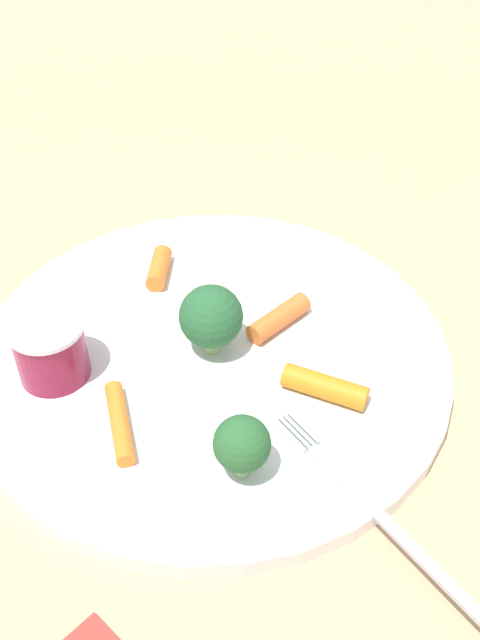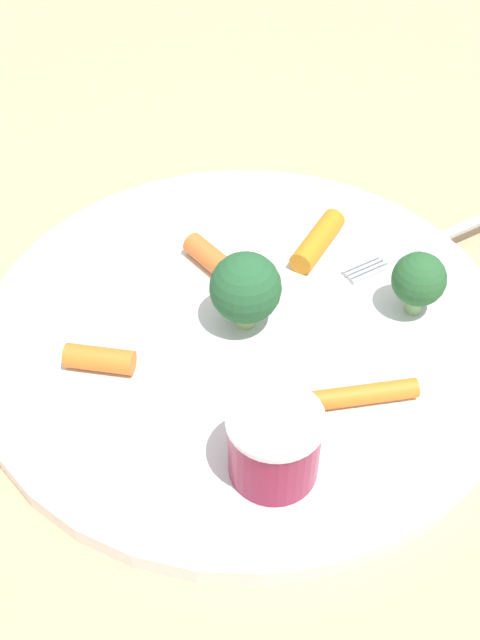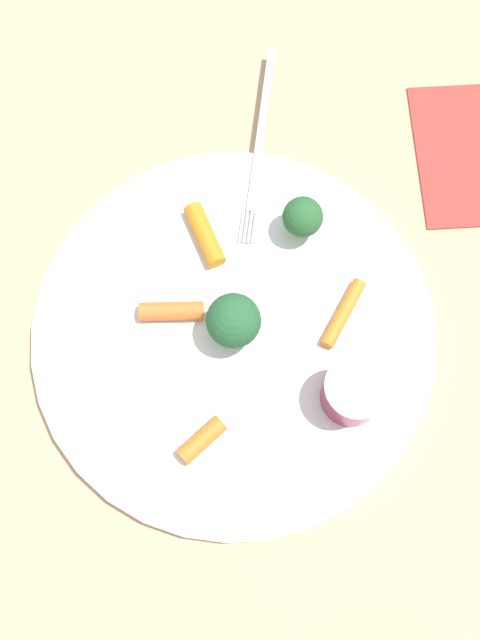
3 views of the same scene
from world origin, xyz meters
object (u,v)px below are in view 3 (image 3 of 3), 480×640
Objects in this scene: plate at (234,334)px; broccoli_floret_1 at (303,217)px; broccoli_floret_0 at (231,322)px; carrot_stick_2 at (171,311)px; carrot_stick_3 at (205,235)px; fork at (259,146)px; sauce_cup at (354,392)px; carrot_stick_0 at (343,313)px; carrot_stick_1 at (202,440)px.

plate is 0.10m from broccoli_floret_1.
broccoli_floret_0 reaches higher than plate.
broccoli_floret_0 reaches higher than broccoli_floret_1.
carrot_stick_3 is at bearing -53.22° from carrot_stick_2.
broccoli_floret_0 is 0.33× the size of fork.
carrot_stick_2 is at bearing 39.93° from broccoli_floret_0.
fork is at bearing -8.82° from broccoli_floret_1.
fork reaches higher than plate.
sauce_cup is 0.80× the size of carrot_stick_0.
broccoli_floret_1 reaches higher than plate.
carrot_stick_0 is 1.51× the size of carrot_stick_1.
plate is at bearing 115.91° from broccoli_floret_1.
broccoli_floret_0 is 0.10m from broccoli_floret_1.
plate is at bearing -106.36° from broccoli_floret_0.
carrot_stick_1 is at bearing 132.66° from plate.
carrot_stick_3 is (0.03, 0.07, -0.02)m from broccoli_floret_1.
plate is 0.09m from carrot_stick_0.
carrot_stick_3 is (0.08, -0.02, 0.01)m from plate.
carrot_stick_1 is at bearing 162.03° from carrot_stick_2.
broccoli_floret_1 reaches higher than carrot_stick_2.
broccoli_floret_0 is at bearing -46.16° from carrot_stick_1.
carrot_stick_1 reaches higher than plate.
plate is 6.35× the size of broccoli_floret_0.
sauce_cup is at bearing -152.79° from plate.
carrot_stick_3 is at bearing 26.93° from carrot_stick_0.
sauce_cup is 0.10m from broccoli_floret_0.
carrot_stick_1 reaches higher than fork.
sauce_cup is 1.21× the size of carrot_stick_1.
carrot_stick_2 is at bearing 92.93° from broccoli_floret_1.
carrot_stick_2 reaches higher than fork.
broccoli_floret_0 reaches higher than carrot_stick_2.
plate is 0.05m from carrot_stick_2.
carrot_stick_0 is at bearing -112.98° from broccoli_floret_0.
carrot_stick_1 is 0.25m from fork.
broccoli_floret_1 is (0.04, -0.09, -0.00)m from broccoli_floret_0.
carrot_stick_2 reaches higher than carrot_stick_0.
carrot_stick_3 reaches higher than carrot_stick_0.
broccoli_floret_0 is 0.05m from carrot_stick_2.
plate is 0.09m from carrot_stick_1.
fork is (0.16, -0.02, -0.00)m from carrot_stick_0.
fork is (0.21, -0.06, -0.02)m from sauce_cup.
sauce_cup is 0.95× the size of broccoli_floret_0.
plate is at bearing 27.21° from sauce_cup.
carrot_stick_2 is at bearing 41.25° from plate.
fork is at bearing -42.15° from carrot_stick_1.
fork is (0.13, -0.10, 0.01)m from plate.
broccoli_floret_1 reaches higher than carrot_stick_0.
carrot_stick_1 is (-0.06, 0.06, -0.02)m from broccoli_floret_0.
broccoli_floret_0 is at bearing 73.64° from plate.
sauce_cup is at bearing -148.17° from carrot_stick_2.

